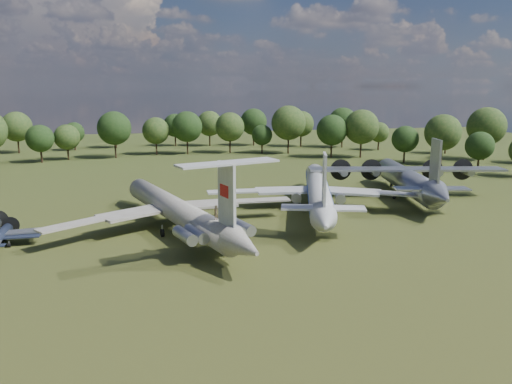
{
  "coord_description": "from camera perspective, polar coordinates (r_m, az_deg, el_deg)",
  "views": [
    {
      "loc": [
        -6.83,
        -71.88,
        19.83
      ],
      "look_at": [
        8.45,
        -3.6,
        5.0
      ],
      "focal_mm": 35.0,
      "sensor_mm": 36.0,
      "label": 1
    }
  ],
  "objects": [
    {
      "name": "tu104_jet",
      "position": [
        82.27,
        7.11,
        -0.34
      ],
      "size": [
        49.34,
        57.31,
        4.86
      ],
      "primitive_type": null,
      "rotation": [
        0.0,
        0.0,
        -0.3
      ],
      "color": "silver",
      "rests_on": "ground"
    },
    {
      "name": "an12_transport",
      "position": [
        94.57,
        16.86,
        0.96
      ],
      "size": [
        43.03,
        46.24,
        5.22
      ],
      "primitive_type": null,
      "rotation": [
        0.0,
        0.0,
        -0.21
      ],
      "color": "#93969A",
      "rests_on": "ground"
    },
    {
      "name": "person_on_il62",
      "position": [
        58.09,
        -4.62,
        -2.35
      ],
      "size": [
        0.75,
        0.71,
        1.72
      ],
      "primitive_type": "imported",
      "rotation": [
        0.0,
        0.0,
        3.79
      ],
      "color": "#96774C",
      "rests_on": "il62_airliner"
    },
    {
      "name": "il62_airliner",
      "position": [
        70.52,
        -9.11,
        -2.56
      ],
      "size": [
        48.85,
        56.07,
        4.65
      ],
      "primitive_type": null,
      "rotation": [
        0.0,
        0.0,
        0.3
      ],
      "color": "silver",
      "rests_on": "ground"
    },
    {
      "name": "ground",
      "position": [
        74.88,
        -6.94,
        -3.48
      ],
      "size": [
        300.0,
        300.0,
        0.0
      ],
      "primitive_type": "plane",
      "color": "#224416",
      "rests_on": "ground"
    }
  ]
}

